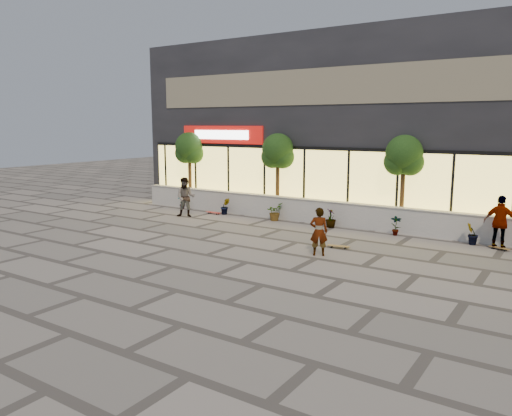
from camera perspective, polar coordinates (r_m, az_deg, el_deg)
The scene contains 18 objects.
ground at distance 15.93m, azimuth -1.08°, elevation -6.24°, with size 80.00×80.00×0.00m, color gray.
planter_wall at distance 21.80m, azimuth 9.41°, elevation -0.64°, with size 22.00×0.42×1.04m.
retail_building at distance 26.57m, azimuth 14.54°, elevation 9.07°, with size 24.00×9.17×8.50m.
shrub_a at distance 25.98m, azimuth -8.48°, elevation 0.76°, with size 0.43×0.29×0.81m, color black.
shrub_b at distance 24.22m, azimuth -3.54°, elevation 0.21°, with size 0.45×0.36×0.81m, color black.
shrub_c at distance 22.67m, azimuth 2.13°, elevation -0.43°, with size 0.73×0.63×0.81m, color black.
shrub_d at distance 21.37m, azimuth 8.55°, elevation -1.15°, with size 0.45×0.45×0.81m, color black.
shrub_e at distance 20.38m, azimuth 15.71°, elevation -1.93°, with size 0.43×0.29×0.81m, color black.
shrub_f at distance 19.73m, azimuth 23.46°, elevation -2.74°, with size 0.45×0.36×0.81m, color black.
tree_west at distance 26.98m, azimuth -7.62°, elevation 6.61°, with size 1.60×1.50×3.92m.
tree_midwest at distance 23.74m, azimuth 2.50°, elevation 6.29°, with size 1.60×1.50×3.92m.
tree_mideast at distance 21.29m, azimuth 16.55°, elevation 5.53°, with size 1.60×1.50×3.92m.
skater_center at distance 16.71m, azimuth 7.19°, elevation -2.69°, with size 0.59×0.39×1.63m, color white.
skater_left at distance 23.71m, azimuth -8.04°, elevation 1.22°, with size 0.91×0.71×1.87m, color #887857.
skater_right_near at distance 19.35m, azimuth 26.17°, elevation -1.50°, with size 1.12×0.46×1.90m, color white.
skateboard_center at distance 17.93m, azimuth 9.41°, elevation -4.31°, with size 0.81×0.34×0.10m.
skateboard_left at distance 24.40m, azimuth -4.87°, elevation -0.51°, with size 0.83×0.22×0.10m.
skateboard_right_near at distance 19.43m, azimuth 26.05°, elevation -4.12°, with size 0.73×0.40×0.09m.
Camera 1 is at (8.70, -12.62, 4.34)m, focal length 35.00 mm.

